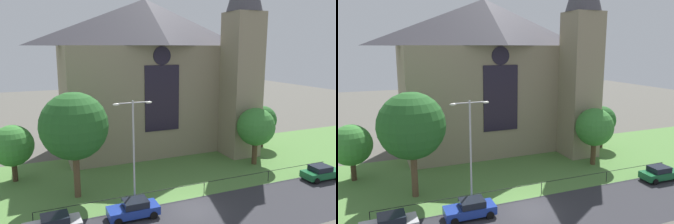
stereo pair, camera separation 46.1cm
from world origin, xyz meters
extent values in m
plane|color=#56544C|center=(0.00, 10.00, 0.00)|extent=(160.00, 160.00, 0.00)
cube|color=#2D2D33|center=(0.00, -2.00, 0.00)|extent=(120.00, 8.00, 0.01)
cube|color=#517F3D|center=(0.00, 8.00, 0.00)|extent=(120.00, 20.00, 0.01)
cube|color=gray|center=(2.42, 19.37, 7.00)|extent=(22.00, 12.00, 14.00)
pyramid|color=#47444C|center=(2.42, 19.37, 17.00)|extent=(22.00, 12.00, 6.00)
cube|color=black|center=(2.42, 13.32, 7.70)|extent=(4.40, 0.16, 8.00)
cylinder|color=black|center=(2.42, 13.32, 12.80)|extent=(2.20, 0.15, 2.20)
cube|color=gray|center=(12.42, 11.37, 9.00)|extent=(4.00, 4.00, 18.00)
cylinder|color=black|center=(2.42, 2.50, 1.10)|extent=(30.48, 0.05, 0.05)
cylinder|color=black|center=(-12.82, 2.50, 0.55)|extent=(0.07, 0.07, 1.10)
cylinder|color=black|center=(-5.20, 2.50, 0.55)|extent=(0.06, 0.07, 1.10)
cylinder|color=black|center=(2.42, 2.50, 0.55)|extent=(0.07, 0.07, 1.10)
cylinder|color=black|center=(10.04, 2.50, 0.55)|extent=(0.07, 0.07, 1.10)
cylinder|color=black|center=(17.66, 2.50, 0.55)|extent=(0.06, 0.07, 1.10)
cylinder|color=#423021|center=(-14.38, 12.77, 1.13)|extent=(0.54, 0.54, 2.25)
sphere|color=#387F33|center=(-14.38, 12.77, 3.86)|extent=(4.27, 4.27, 4.27)
cylinder|color=#423021|center=(17.14, 12.71, 1.24)|extent=(0.59, 0.59, 2.48)
sphere|color=#235B23|center=(17.14, 12.71, 3.92)|extent=(3.84, 3.84, 3.84)
cylinder|color=#4C3823|center=(11.97, 7.44, 1.46)|extent=(0.61, 0.61, 2.92)
sphere|color=#387F33|center=(11.97, 7.44, 4.59)|extent=(4.46, 4.46, 4.46)
cylinder|color=brown|center=(-8.85, 6.47, 2.25)|extent=(0.59, 0.59, 4.50)
sphere|color=#235B23|center=(-8.85, 6.47, 6.82)|extent=(6.18, 6.18, 6.18)
cylinder|color=#B2B2B7|center=(-4.53, 2.40, 4.75)|extent=(0.16, 0.16, 9.49)
cylinder|color=#B2B2B7|center=(-5.23, 2.40, 9.29)|extent=(1.40, 0.10, 0.10)
cylinder|color=#B2B2B7|center=(-3.83, 2.40, 9.29)|extent=(1.40, 0.10, 0.10)
ellipsoid|color=white|center=(-5.93, 2.40, 9.24)|extent=(0.57, 0.26, 0.20)
ellipsoid|color=white|center=(-3.13, 2.40, 9.24)|extent=(0.57, 0.26, 0.20)
cube|color=black|center=(-11.28, 0.58, 1.23)|extent=(2.05, 1.66, 0.55)
cylinder|color=black|center=(-10.04, 1.52, 0.32)|extent=(0.65, 0.24, 0.64)
cube|color=#1E3899|center=(-5.17, 0.74, 0.61)|extent=(4.22, 1.84, 0.70)
cube|color=black|center=(-4.97, 0.74, 1.23)|extent=(2.02, 1.62, 0.55)
cylinder|color=black|center=(-6.65, -0.14, 0.32)|extent=(0.64, 0.23, 0.64)
cylinder|color=black|center=(-6.63, 1.66, 0.32)|extent=(0.64, 0.23, 0.64)
cylinder|color=black|center=(-3.71, -0.17, 0.32)|extent=(0.64, 0.23, 0.64)
cylinder|color=black|center=(-3.69, 1.63, 0.32)|extent=(0.64, 0.23, 0.64)
cube|color=#196033|center=(15.64, 0.82, 0.61)|extent=(4.25, 1.92, 0.70)
cube|color=black|center=(15.44, 0.82, 1.23)|extent=(2.04, 1.65, 0.55)
cylinder|color=black|center=(17.13, 1.68, 0.32)|extent=(0.65, 0.24, 0.64)
cylinder|color=black|center=(14.19, 1.76, 0.32)|extent=(0.65, 0.24, 0.64)
cylinder|color=black|center=(14.14, -0.04, 0.32)|extent=(0.65, 0.24, 0.64)
camera|label=1|loc=(-12.25, -23.59, 13.81)|focal=35.45mm
camera|label=2|loc=(-11.82, -23.76, 13.81)|focal=35.45mm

